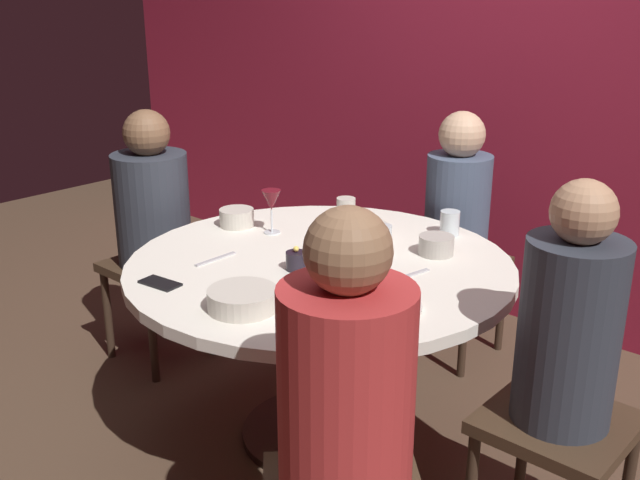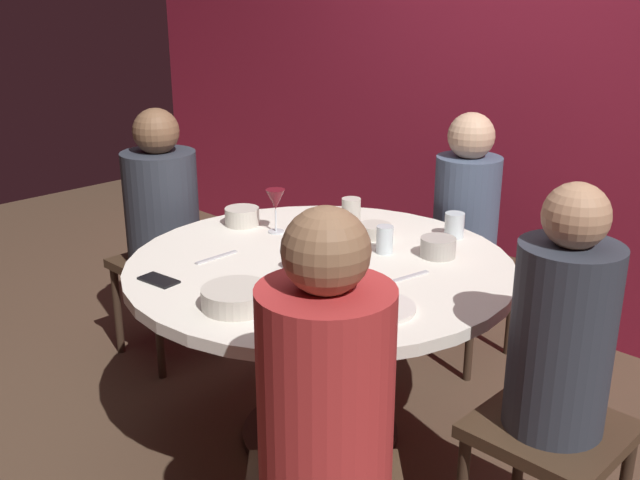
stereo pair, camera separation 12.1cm
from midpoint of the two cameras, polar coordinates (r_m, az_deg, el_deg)
The scene contains 21 objects.
ground_plane at distance 2.96m, azimuth 1.22°, elevation -14.83°, with size 8.00×8.00×0.00m, color #4C3828.
back_wall at distance 3.74m, azimuth 18.07°, elevation 12.89°, with size 6.00×0.10×2.60m, color maroon.
dining_table at distance 2.67m, azimuth 1.30°, elevation -4.50°, with size 1.38×1.38×0.72m.
seated_diner_left at distance 3.33m, azimuth -11.14°, elevation 2.51°, with size 0.40×0.40×1.16m.
seated_diner_back at distance 3.33m, azimuth 12.27°, elevation 2.27°, with size 0.40×0.40×1.14m.
seated_diner_right at distance 2.16m, azimuth 19.67°, elevation -7.67°, with size 0.40×0.40×1.18m.
seated_diner_front_right at distance 1.74m, azimuth 2.47°, elevation -12.35°, with size 0.57×0.57×1.21m.
candle_holder at distance 2.54m, azimuth -0.57°, elevation -1.58°, with size 0.07×0.07×0.09m.
wine_glass at distance 2.88m, azimuth -2.26°, elevation 3.00°, with size 0.08×0.08×0.18m.
dinner_plate at distance 2.25m, azimuth 5.95°, elevation -5.24°, with size 0.24×0.24×0.01m, color silver.
cell_phone at distance 2.49m, azimuth -11.01°, elevation -3.08°, with size 0.07×0.14×0.01m, color black.
bowl_serving_large at distance 2.25m, azimuth -4.95°, elevation -4.48°, with size 0.22×0.22×0.06m, color beige.
bowl_salad_center at distance 2.70m, azimuth 10.39°, elevation -0.56°, with size 0.13×0.13×0.07m, color #B2ADA3.
bowl_small_white at distance 2.87m, azimuth 5.50°, elevation 0.72°, with size 0.13×0.13×0.05m, color beige.
bowl_sauce_side at distance 3.01m, azimuth -4.90°, elevation 1.82°, with size 0.14×0.14×0.07m, color beige.
cup_near_candle at distance 2.91m, azimuth 11.54°, elevation 1.14°, with size 0.08×0.08×0.10m, color silver.
cup_by_left_diner at distance 2.48m, azimuth 2.70°, elevation -1.88°, with size 0.07×0.07×0.09m, color silver.
cup_by_right_diner at distance 2.70m, azimuth 6.32°, elevation 0.03°, with size 0.06×0.06×0.10m, color silver.
cup_center_front at distance 3.01m, azimuth 3.58°, elevation 2.22°, with size 0.08×0.08×0.11m, color beige.
fork_near_plate at distance 2.67m, azimuth -6.72°, elevation -1.35°, with size 0.02×0.18×0.01m, color #B7B7BC.
knife_near_plate at distance 2.50m, azimuth 8.17°, elevation -2.87°, with size 0.02×0.18×0.01m, color #B7B7BC.
Camera 2 is at (1.71, -1.75, 1.66)m, focal length 41.37 mm.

